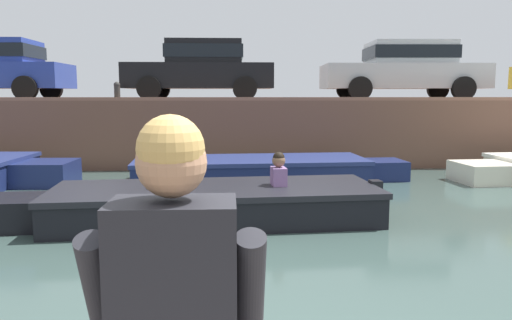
% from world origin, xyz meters
% --- Properties ---
extents(ground_plane, '(400.00, 400.00, 0.00)m').
position_xyz_m(ground_plane, '(0.00, 4.91, 0.00)').
color(ground_plane, '#384C47').
extents(far_quay_wall, '(60.00, 6.00, 1.65)m').
position_xyz_m(far_quay_wall, '(0.00, 12.81, 0.83)').
color(far_quay_wall, brown).
rests_on(far_quay_wall, ground).
extents(far_wall_coping, '(60.00, 0.24, 0.08)m').
position_xyz_m(far_wall_coping, '(0.00, 9.93, 1.69)').
color(far_wall_coping, brown).
rests_on(far_wall_coping, far_quay_wall).
extents(boat_moored_central_navy, '(5.72, 1.97, 0.49)m').
position_xyz_m(boat_moored_central_navy, '(0.08, 8.21, 0.24)').
color(boat_moored_central_navy, navy).
rests_on(boat_moored_central_navy, ground).
extents(motorboat_passing, '(5.63, 2.00, 0.98)m').
position_xyz_m(motorboat_passing, '(-0.97, 4.95, 0.25)').
color(motorboat_passing, black).
rests_on(motorboat_passing, ground).
extents(car_left_inner_black, '(3.84, 1.98, 1.54)m').
position_xyz_m(car_left_inner_black, '(-1.33, 11.45, 2.50)').
color(car_left_inner_black, black).
rests_on(car_left_inner_black, far_quay_wall).
extents(car_centre_silver, '(4.32, 2.07, 1.54)m').
position_xyz_m(car_centre_silver, '(4.15, 11.45, 2.50)').
color(car_centre_silver, '#B7BABC').
rests_on(car_centre_silver, far_quay_wall).
extents(mooring_bollard_mid, '(0.15, 0.15, 0.45)m').
position_xyz_m(mooring_bollard_mid, '(-3.25, 10.06, 1.89)').
color(mooring_bollard_mid, '#2D2B28').
rests_on(mooring_bollard_mid, far_quay_wall).
extents(person_seated_left, '(0.53, 0.52, 0.96)m').
position_xyz_m(person_seated_left, '(-0.69, -0.59, 1.15)').
color(person_seated_left, '#282833').
rests_on(person_seated_left, near_quay).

